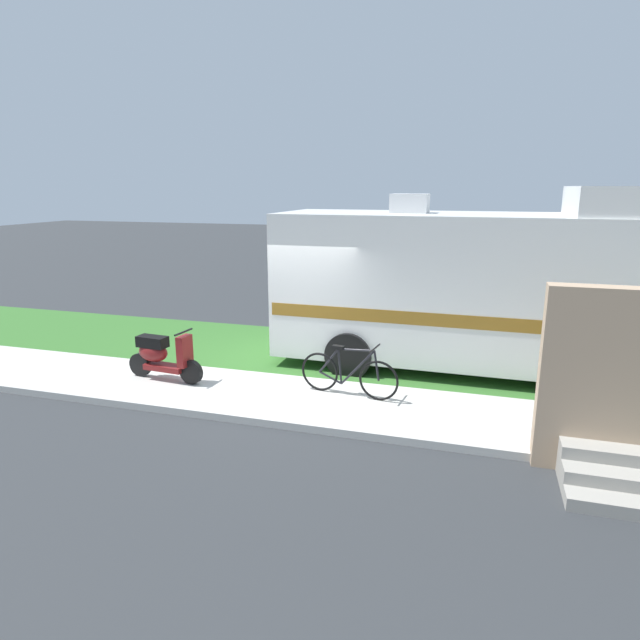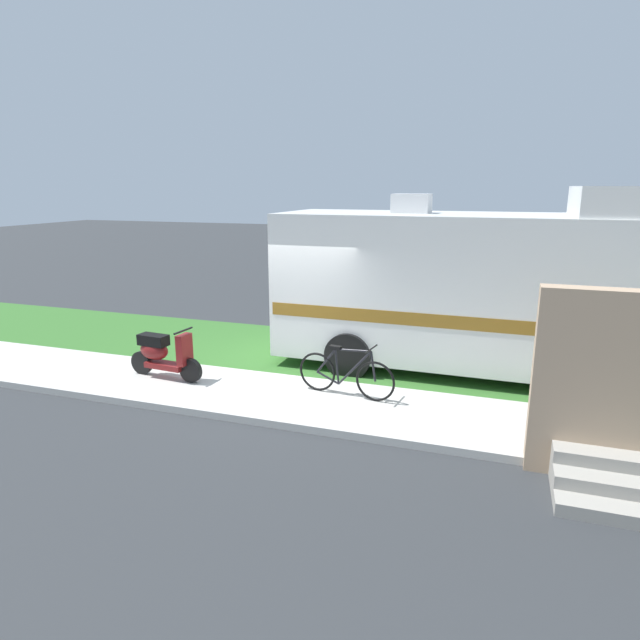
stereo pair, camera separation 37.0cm
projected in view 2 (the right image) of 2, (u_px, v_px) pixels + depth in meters
The scene contains 8 objects.
ground_plane at pixel (288, 377), 10.42m from camera, with size 80.00×80.00×0.00m, color #2D3033.
sidewalk at pixel (262, 396), 9.30m from camera, with size 24.00×2.00×0.12m.
grass_strip at pixel (314, 353), 11.79m from camera, with size 24.00×3.40×0.08m.
motorhome_rv at pixel (470, 287), 10.32m from camera, with size 7.15×2.59×3.57m.
scooter at pixel (162, 354), 9.94m from camera, with size 1.56×0.50×0.97m.
bicycle at pixel (346, 374), 9.08m from camera, with size 1.74×0.52×0.90m.
pickup_truck_near at pixel (493, 286), 14.66m from camera, with size 5.60×2.34×1.73m.
porch_steps at pixel (619, 410), 6.47m from camera, with size 2.00×1.26×2.40m.
Camera 2 is at (3.73, -9.14, 3.56)m, focal length 30.40 mm.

